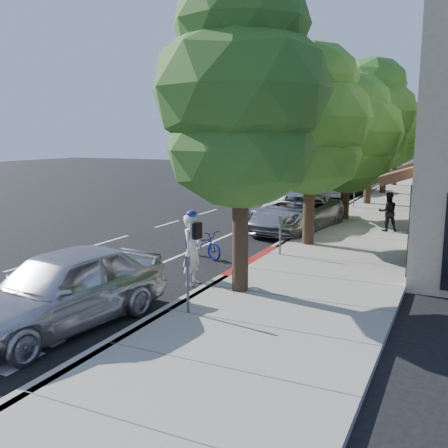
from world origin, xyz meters
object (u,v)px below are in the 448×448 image
Objects in this scene: pedestrian at (388,212)px; white_pickup at (333,182)px; silver_suv at (295,213)px; cyclist at (192,250)px; street_tree_3 at (371,115)px; street_tree_5 at (397,132)px; bicycle at (203,244)px; dark_sedan at (297,205)px; street_tree_1 at (311,122)px; near_car_a at (62,289)px; street_tree_0 at (241,96)px; street_tree_2 at (348,134)px; street_tree_4 at (386,129)px; dark_suv_far at (351,181)px.

white_pickup is at bearing -91.40° from pedestrian.
silver_suv is 3.54× the size of pedestrian.
cyclist reaches higher than pedestrian.
street_tree_3 reaches higher than street_tree_5.
cyclist reaches higher than white_pickup.
pedestrian reaches higher than white_pickup.
white_pickup is 3.63× the size of pedestrian.
dark_sedan is (0.72, 7.90, 0.32)m from bicycle.
bicycle is at bearing -100.27° from street_tree_3.
bicycle is 5.91m from silver_suv.
street_tree_1 is 4.05× the size of bicycle.
street_tree_5 is 1.26× the size of silver_suv.
street_tree_1 is 24.00m from street_tree_5.
bicycle is at bearing 99.57° from near_car_a.
street_tree_1 reaches higher than cyclist.
street_tree_3 is (-0.00, 18.00, 0.25)m from street_tree_0.
street_tree_2 is 0.97× the size of street_tree_5.
dark_sedan reaches higher than bicycle.
street_tree_1 is (0.00, 6.00, -0.44)m from street_tree_0.
street_tree_0 reaches higher than street_tree_4.
street_tree_1 is at bearing -16.18° from cyclist.
street_tree_4 is at bearing 92.39° from near_car_a.
near_car_a is at bearing -88.99° from dark_sedan.
street_tree_1 is 1.49× the size of dark_sedan.
silver_suv is (-1.40, 8.86, -4.07)m from street_tree_0.
street_tree_0 reaches higher than near_car_a.
white_pickup is at bearing 106.14° from street_tree_2.
cyclist is at bearing -105.20° from street_tree_1.
street_tree_0 reaches higher than white_pickup.
bicycle is (-2.70, 3.10, -4.39)m from street_tree_0.
street_tree_4 is 15.63m from silver_suv.
street_tree_4 is 1.34× the size of dark_suv_far.
street_tree_4 reaches higher than white_pickup.
silver_suv is at bearing -1.91° from cyclist.
street_tree_5 is (0.00, 12.00, -0.83)m from street_tree_3.
bicycle is 7.94m from dark_sedan.
dark_sedan is at bearing 95.61° from near_car_a.
street_tree_4 is at bearing 84.25° from dark_sedan.
white_pickup reaches higher than bicycle.
cyclist is 1.21× the size of pedestrian.
street_tree_2 is 0.83× the size of street_tree_3.
street_tree_2 is (0.00, 6.00, -0.40)m from street_tree_1.
dark_sedan is 14.51m from near_car_a.
pedestrian is (2.21, 9.69, -3.91)m from street_tree_0.
bicycle is at bearing -95.73° from street_tree_5.
street_tree_4 is at bearing -90.00° from street_tree_5.
street_tree_0 reaches higher than street_tree_5.
street_tree_0 is at bearing -73.57° from silver_suv.
street_tree_3 is at bearing 90.00° from street_tree_1.
cyclist reaches higher than silver_suv.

